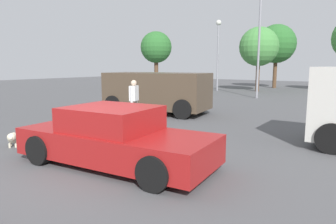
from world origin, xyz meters
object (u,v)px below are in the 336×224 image
dog (13,138)px  light_post_far (218,43)px  sedan_foreground (115,138)px  pedestrian (134,97)px  light_post_near (260,26)px  suv_dark (157,91)px

dog → light_post_far: light_post_far is taller
sedan_foreground → dog: bearing=-176.3°
pedestrian → light_post_near: (1.19, 10.96, 3.67)m
pedestrian → light_post_far: (-3.55, 15.06, 3.08)m
sedan_foreground → pedestrian: 5.15m
light_post_far → pedestrian: bearing=-76.7°
suv_dark → light_post_far: light_post_far is taller
pedestrian → light_post_near: bearing=65.8°
pedestrian → light_post_far: size_ratio=0.27×
dog → suv_dark: bearing=127.9°
sedan_foreground → suv_dark: size_ratio=0.92×
suv_dark → sedan_foreground: bearing=-68.4°
sedan_foreground → suv_dark: 7.29m
suv_dark → pedestrian: bearing=-83.9°
dog → pedestrian: 4.70m
dog → suv_dark: 6.89m
pedestrian → sedan_foreground: bearing=-72.3°
sedan_foreground → pedestrian: size_ratio=2.81×
sedan_foreground → light_post_far: (-6.55, 19.23, 3.44)m
light_post_near → light_post_far: 6.29m
sedan_foreground → light_post_far: 20.61m
suv_dark → light_post_far: size_ratio=0.82×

